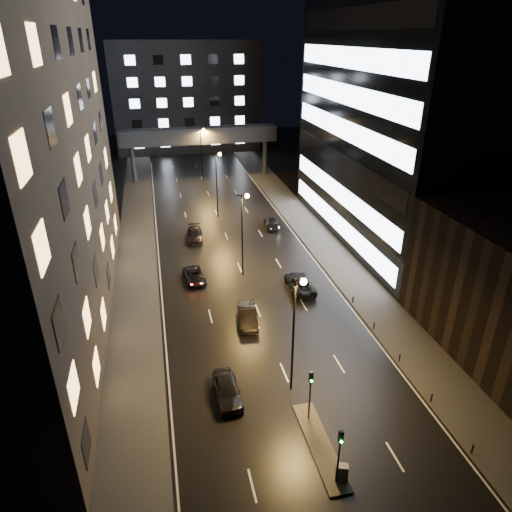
% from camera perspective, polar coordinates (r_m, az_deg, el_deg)
% --- Properties ---
extents(ground, '(160.00, 160.00, 0.00)m').
position_cam_1_polar(ground, '(65.45, -3.72, 2.49)').
color(ground, black).
rests_on(ground, ground).
extents(sidewalk_left, '(5.00, 110.00, 0.15)m').
position_cam_1_polar(sidewalk_left, '(60.32, -14.72, -0.42)').
color(sidewalk_left, '#383533').
rests_on(sidewalk_left, ground).
extents(sidewalk_right, '(5.00, 110.00, 0.15)m').
position_cam_1_polar(sidewalk_right, '(64.01, 8.13, 1.78)').
color(sidewalk_right, '#383533').
rests_on(sidewalk_right, ground).
extents(building_right_low, '(10.00, 18.00, 12.00)m').
position_cam_1_polar(building_right_low, '(45.33, 29.30, -3.86)').
color(building_right_low, black).
rests_on(building_right_low, ground).
extents(building_right_glass, '(20.00, 36.00, 45.00)m').
position_cam_1_polar(building_right_glass, '(65.15, 20.28, 21.42)').
color(building_right_glass, black).
rests_on(building_right_glass, ground).
extents(building_far, '(34.00, 14.00, 25.00)m').
position_cam_1_polar(building_far, '(118.49, -8.80, 19.13)').
color(building_far, '#333335').
rests_on(building_far, ground).
extents(skybridge, '(30.00, 3.00, 10.00)m').
position_cam_1_polar(skybridge, '(91.55, -7.07, 14.64)').
color(skybridge, '#333335').
rests_on(skybridge, ground).
extents(median_island, '(1.60, 8.00, 0.15)m').
position_cam_1_polar(median_island, '(34.91, 7.98, -22.36)').
color(median_island, '#383533').
rests_on(median_island, ground).
extents(traffic_signal_near, '(0.28, 0.34, 4.40)m').
position_cam_1_polar(traffic_signal_near, '(34.41, 6.82, -16.04)').
color(traffic_signal_near, black).
rests_on(traffic_signal_near, median_island).
extents(traffic_signal_far, '(0.28, 0.34, 4.40)m').
position_cam_1_polar(traffic_signal_far, '(30.85, 10.41, -22.59)').
color(traffic_signal_far, black).
rests_on(traffic_signal_far, median_island).
extents(bollard_row, '(0.12, 25.12, 0.90)m').
position_cam_1_polar(bollard_row, '(41.20, 19.20, -14.14)').
color(bollard_row, black).
rests_on(bollard_row, ground).
extents(streetlight_near, '(1.45, 0.50, 10.15)m').
position_cam_1_polar(streetlight_near, '(34.88, 5.01, -8.17)').
color(streetlight_near, black).
rests_on(streetlight_near, ground).
extents(streetlight_mid_a, '(1.45, 0.50, 10.15)m').
position_cam_1_polar(streetlight_mid_a, '(52.07, -1.57, 3.94)').
color(streetlight_mid_a, black).
rests_on(streetlight_mid_a, ground).
extents(streetlight_mid_b, '(1.45, 0.50, 10.15)m').
position_cam_1_polar(streetlight_mid_b, '(70.75, -4.83, 9.86)').
color(streetlight_mid_b, black).
rests_on(streetlight_mid_b, ground).
extents(streetlight_far, '(1.45, 0.50, 10.15)m').
position_cam_1_polar(streetlight_far, '(90.00, -6.76, 13.27)').
color(streetlight_far, black).
rests_on(streetlight_far, ground).
extents(car_away_a, '(2.04, 4.82, 1.63)m').
position_cam_1_polar(car_away_a, '(37.47, -3.61, -16.37)').
color(car_away_a, black).
rests_on(car_away_a, ground).
extents(car_away_b, '(2.27, 5.13, 1.64)m').
position_cam_1_polar(car_away_b, '(45.76, -1.06, -7.44)').
color(car_away_b, black).
rests_on(car_away_b, ground).
extents(car_away_c, '(2.73, 4.89, 1.29)m').
position_cam_1_polar(car_away_c, '(53.71, -7.67, -2.47)').
color(car_away_c, black).
rests_on(car_away_c, ground).
extents(car_away_d, '(2.45, 5.29, 1.50)m').
position_cam_1_polar(car_away_d, '(64.53, -7.67, 2.67)').
color(car_away_d, black).
rests_on(car_away_d, ground).
extents(car_toward_a, '(2.91, 5.86, 1.60)m').
position_cam_1_polar(car_toward_a, '(51.68, 5.50, -3.37)').
color(car_toward_a, black).
rests_on(car_toward_a, ground).
extents(car_toward_b, '(2.40, 4.86, 1.36)m').
position_cam_1_polar(car_toward_b, '(68.22, 1.94, 4.15)').
color(car_toward_b, black).
rests_on(car_toward_b, ground).
extents(utility_cabinet, '(0.92, 0.73, 1.15)m').
position_cam_1_polar(utility_cabinet, '(32.85, 10.65, -24.99)').
color(utility_cabinet, '#515153').
rests_on(utility_cabinet, median_island).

